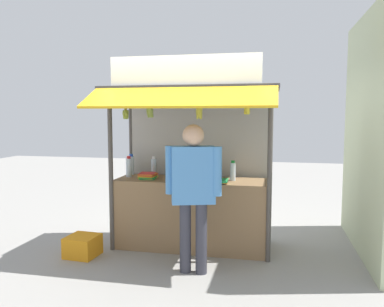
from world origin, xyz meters
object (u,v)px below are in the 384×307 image
object	(u,v)px
banana_bunch_leftmost	(247,109)
plastic_crate	(83,246)
water_bottle_mid_right	(129,167)
water_bottle_front_left	(170,168)
magazine_stack_rear_center	(219,181)
banana_bunch_rightmost	(126,114)
magazine_stack_right	(148,176)
water_bottle_front_right	(154,167)
banana_bunch_inner_right	(150,111)
water_bottle_back_right	(131,165)
water_bottle_left	(201,169)
water_bottle_mid_left	(233,171)
banana_bunch_inner_left	(199,112)
vendor_person	(193,185)

from	to	relation	value
banana_bunch_leftmost	plastic_crate	distance (m)	2.68
water_bottle_mid_right	water_bottle_front_left	bearing A→B (deg)	11.01
water_bottle_front_left	banana_bunch_leftmost	distance (m)	1.47
plastic_crate	water_bottle_front_left	bearing A→B (deg)	39.07
water_bottle_front_left	magazine_stack_rear_center	size ratio (longest dim) A/B	1.03
water_bottle_mid_right	banana_bunch_rightmost	size ratio (longest dim) A/B	1.03
water_bottle_front_left	magazine_stack_right	world-z (taller)	water_bottle_front_left
water_bottle_front_right	banana_bunch_inner_right	world-z (taller)	banana_bunch_inner_right
banana_bunch_leftmost	banana_bunch_rightmost	distance (m)	1.51
water_bottle_front_left	banana_bunch_rightmost	xyz separation A→B (m)	(-0.42, -0.57, 0.74)
water_bottle_mid_right	banana_bunch_inner_right	size ratio (longest dim) A/B	1.11
water_bottle_front_left	magazine_stack_right	distance (m)	0.34
water_bottle_front_right	water_bottle_back_right	world-z (taller)	water_bottle_back_right
magazine_stack_rear_center	magazine_stack_right	bearing A→B (deg)	172.07
water_bottle_back_right	banana_bunch_leftmost	world-z (taller)	banana_bunch_leftmost
banana_bunch_inner_right	water_bottle_back_right	bearing A→B (deg)	127.35
water_bottle_mid_right	banana_bunch_rightmost	distance (m)	0.88
water_bottle_front_left	water_bottle_back_right	bearing A→B (deg)	170.55
water_bottle_left	water_bottle_mid_left	size ratio (longest dim) A/B	0.96
water_bottle_mid_right	water_bottle_back_right	xyz separation A→B (m)	(-0.05, 0.21, 0.00)
water_bottle_back_right	magazine_stack_rear_center	bearing A→B (deg)	-18.59
banana_bunch_leftmost	banana_bunch_inner_left	distance (m)	0.57
banana_bunch_leftmost	banana_bunch_rightmost	xyz separation A→B (m)	(-1.51, -0.00, -0.06)
water_bottle_mid_right	banana_bunch_leftmost	xyz separation A→B (m)	(1.66, -0.46, 0.79)
water_bottle_left	banana_bunch_rightmost	distance (m)	1.28
water_bottle_mid_left	plastic_crate	world-z (taller)	water_bottle_mid_left
banana_bunch_leftmost	banana_bunch_inner_left	bearing A→B (deg)	-179.91
water_bottle_front_left	water_bottle_front_right	bearing A→B (deg)	165.91
water_bottle_left	water_bottle_front_left	world-z (taller)	water_bottle_front_left
water_bottle_left	water_bottle_front_left	size ratio (longest dim) A/B	0.95
water_bottle_front_left	plastic_crate	distance (m)	1.53
water_bottle_back_right	banana_bunch_inner_left	world-z (taller)	banana_bunch_inner_left
water_bottle_front_right	water_bottle_front_left	bearing A→B (deg)	-14.09
water_bottle_mid_left	banana_bunch_inner_right	xyz separation A→B (m)	(-0.98, -0.45, 0.78)
water_bottle_mid_left	banana_bunch_rightmost	bearing A→B (deg)	-160.86
magazine_stack_right	plastic_crate	distance (m)	1.23
water_bottle_left	water_bottle_mid_right	bearing A→B (deg)	-173.00
water_bottle_left	water_bottle_back_right	xyz separation A→B (m)	(-1.05, 0.09, 0.02)
magazine_stack_right	banana_bunch_leftmost	size ratio (longest dim) A/B	1.15
water_bottle_front_right	water_bottle_front_left	xyz separation A→B (m)	(0.26, -0.07, -0.00)
magazine_stack_rear_center	magazine_stack_right	distance (m)	0.99
water_bottle_front_right	banana_bunch_inner_right	size ratio (longest dim) A/B	1.04
water_bottle_front_right	banana_bunch_inner_left	bearing A→B (deg)	-39.32
banana_bunch_inner_right	plastic_crate	xyz separation A→B (m)	(-0.86, -0.20, -1.71)
water_bottle_back_right	banana_bunch_inner_right	bearing A→B (deg)	-52.65
water_bottle_front_right	water_bottle_mid_right	size ratio (longest dim) A/B	0.93
water_bottle_front_right	water_bottle_mid_left	distance (m)	1.16
water_bottle_front_right	vendor_person	distance (m)	1.32
magazine_stack_right	vendor_person	world-z (taller)	vendor_person
water_bottle_mid_left	banana_bunch_inner_right	size ratio (longest dim) A/B	1.01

